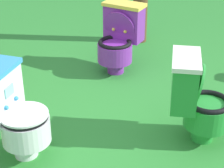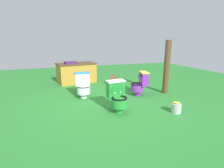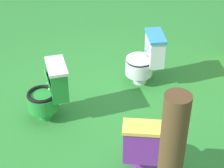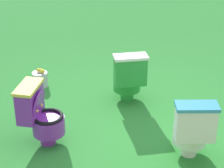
{
  "view_description": "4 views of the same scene",
  "coord_description": "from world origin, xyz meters",
  "views": [
    {
      "loc": [
        -2.76,
        -0.78,
        1.98
      ],
      "look_at": [
        0.2,
        0.02,
        0.33
      ],
      "focal_mm": 64.99,
      "sensor_mm": 36.0,
      "label": 1
    },
    {
      "loc": [
        -1.32,
        -4.17,
        1.59
      ],
      "look_at": [
        0.29,
        0.31,
        0.4
      ],
      "focal_mm": 27.21,
      "sensor_mm": 36.0,
      "label": 2
    },
    {
      "loc": [
        3.92,
        -0.57,
        3.09
      ],
      "look_at": [
        0.06,
        0.04,
        0.4
      ],
      "focal_mm": 63.3,
      "sensor_mm": 36.0,
      "label": 3
    },
    {
      "loc": [
        0.57,
        4.33,
        2.81
      ],
      "look_at": [
        0.31,
        -0.18,
        0.54
      ],
      "focal_mm": 67.82,
      "sensor_mm": 36.0,
      "label": 4
    }
  ],
  "objects": [
    {
      "name": "ground",
      "position": [
        0.0,
        0.0,
        0.0
      ],
      "size": [
        14.0,
        14.0,
        0.0
      ],
      "primitive_type": "plane",
      "color": "#2D8433"
    },
    {
      "name": "toilet_white",
      "position": [
        -0.5,
        0.59,
        0.37
      ],
      "size": [
        0.44,
        0.51,
        0.73
      ],
      "rotation": [
        0.0,
        0.0,
        3.09
      ],
      "color": "white",
      "rests_on": "ground"
    },
    {
      "name": "toilet_purple",
      "position": [
        1.15,
        0.19,
        0.37
      ],
      "size": [
        0.57,
        0.51,
        0.73
      ],
      "rotation": [
        0.0,
        0.0,
        1.33
      ],
      "color": "purple",
      "rests_on": "ground"
    },
    {
      "name": "toilet_green",
      "position": [
        0.06,
        -0.71,
        0.37
      ],
      "size": [
        0.46,
        0.53,
        0.73
      ],
      "rotation": [
        0.0,
        0.0,
        3.25
      ],
      "color": "green",
      "rests_on": "ground"
    }
  ]
}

